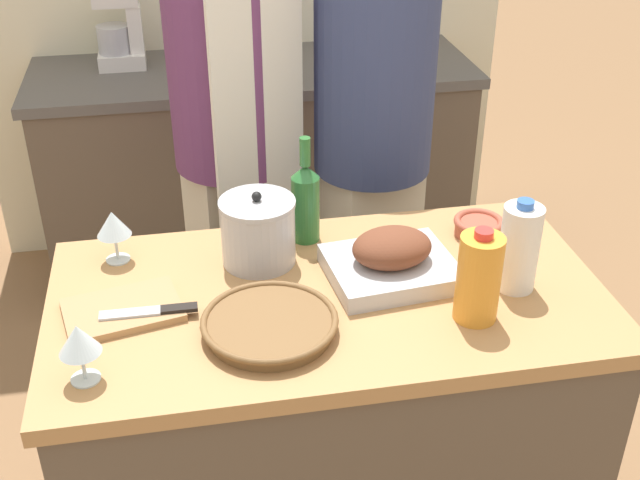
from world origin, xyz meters
The scene contains 18 objects.
kitchen_island centered at (0.00, 0.00, 0.44)m, with size 1.28×0.69×0.88m.
back_counter centered at (0.00, 1.55, 0.46)m, with size 1.75×0.60×0.91m.
roasting_pan centered at (0.16, 0.04, 0.93)m, with size 0.32×0.27×0.12m.
wicker_basket centered at (-0.15, -0.13, 0.90)m, with size 0.30×0.30×0.04m.
cutting_board centered at (-0.47, 0.00, 0.89)m, with size 0.28×0.22×0.02m.
stock_pot centered at (-0.14, 0.17, 0.96)m, with size 0.18×0.18×0.19m.
mixing_bowl centered at (0.43, 0.19, 0.91)m, with size 0.13×0.13×0.05m.
juice_jug centered at (0.30, -0.15, 0.98)m, with size 0.10×0.10×0.22m.
milk_jug centered at (0.43, -0.06, 0.99)m, with size 0.09×0.09×0.23m.
wine_bottle_green centered at (-0.01, 0.25, 0.99)m, with size 0.07×0.07×0.28m.
wine_glass_left centered at (-0.48, 0.23, 0.98)m, with size 0.08×0.08×0.13m.
wine_glass_right centered at (-0.53, -0.21, 0.98)m, with size 0.08×0.08×0.13m.
knife_chef centered at (-0.40, -0.03, 0.90)m, with size 0.21×0.03×0.01m.
stand_mixer centered at (-0.50, 1.65, 1.05)m, with size 0.18×0.14×0.33m.
condiment_bottle_tall centered at (-0.11, 1.63, 0.99)m, with size 0.06×0.06×0.16m.
condiment_bottle_short centered at (-0.16, 1.71, 1.00)m, with size 0.05×0.05×0.20m.
person_cook_aproned centered at (-0.14, 0.84, 0.96)m, with size 0.39×0.41×1.74m.
person_cook_guest centered at (0.29, 0.76, 0.94)m, with size 0.37×0.37×1.71m.
Camera 1 is at (-0.30, -1.51, 1.93)m, focal length 45.00 mm.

